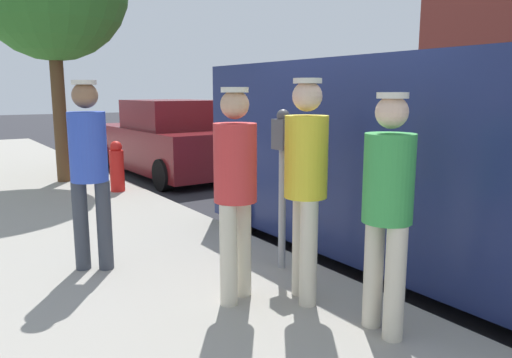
{
  "coord_description": "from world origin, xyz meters",
  "views": [
    {
      "loc": [
        4.08,
        3.36,
        1.83
      ],
      "look_at": [
        1.65,
        -0.24,
        1.05
      ],
      "focal_mm": 34.35,
      "sensor_mm": 36.0,
      "label": 1
    }
  ],
  "objects_px": {
    "pedestrian_in_yellow": "(306,176)",
    "parked_van": "(423,158)",
    "pedestrian_in_red": "(235,181)",
    "pedestrian_in_blue": "(89,163)",
    "pedestrian_in_green": "(388,200)",
    "fire_hydrant": "(117,167)",
    "parking_meter_near": "(283,162)",
    "parked_sedan_behind": "(169,141)"
  },
  "relations": [
    {
      "from": "pedestrian_in_red",
      "to": "pedestrian_in_green",
      "type": "bearing_deg",
      "value": 118.32
    },
    {
      "from": "parking_meter_near",
      "to": "pedestrian_in_blue",
      "type": "height_order",
      "value": "pedestrian_in_blue"
    },
    {
      "from": "parking_meter_near",
      "to": "parked_van",
      "type": "bearing_deg",
      "value": 164.31
    },
    {
      "from": "parking_meter_near",
      "to": "parked_van",
      "type": "height_order",
      "value": "parked_van"
    },
    {
      "from": "pedestrian_in_red",
      "to": "parked_van",
      "type": "height_order",
      "value": "parked_van"
    },
    {
      "from": "parked_van",
      "to": "fire_hydrant",
      "type": "height_order",
      "value": "parked_van"
    },
    {
      "from": "pedestrian_in_green",
      "to": "fire_hydrant",
      "type": "relative_size",
      "value": 1.95
    },
    {
      "from": "fire_hydrant",
      "to": "pedestrian_in_green",
      "type": "bearing_deg",
      "value": 89.13
    },
    {
      "from": "pedestrian_in_red",
      "to": "pedestrian_in_yellow",
      "type": "distance_m",
      "value": 0.56
    },
    {
      "from": "pedestrian_in_red",
      "to": "pedestrian_in_blue",
      "type": "bearing_deg",
      "value": -61.0
    },
    {
      "from": "pedestrian_in_blue",
      "to": "pedestrian_in_red",
      "type": "bearing_deg",
      "value": 119.0
    },
    {
      "from": "pedestrian_in_red",
      "to": "pedestrian_in_yellow",
      "type": "xyz_separation_m",
      "value": [
        -0.46,
        0.3,
        0.05
      ]
    },
    {
      "from": "pedestrian_in_green",
      "to": "parking_meter_near",
      "type": "bearing_deg",
      "value": -97.6
    },
    {
      "from": "pedestrian_in_red",
      "to": "pedestrian_in_blue",
      "type": "height_order",
      "value": "pedestrian_in_blue"
    },
    {
      "from": "pedestrian_in_red",
      "to": "pedestrian_in_yellow",
      "type": "bearing_deg",
      "value": 146.59
    },
    {
      "from": "fire_hydrant",
      "to": "parking_meter_near",
      "type": "bearing_deg",
      "value": 91.27
    },
    {
      "from": "pedestrian_in_yellow",
      "to": "parked_sedan_behind",
      "type": "distance_m",
      "value": 7.38
    },
    {
      "from": "pedestrian_in_green",
      "to": "parked_sedan_behind",
      "type": "xyz_separation_m",
      "value": [
        -1.89,
        -7.84,
        -0.36
      ]
    },
    {
      "from": "pedestrian_in_red",
      "to": "parked_sedan_behind",
      "type": "xyz_separation_m",
      "value": [
        -2.45,
        -6.79,
        -0.38
      ]
    },
    {
      "from": "pedestrian_in_green",
      "to": "pedestrian_in_yellow",
      "type": "relative_size",
      "value": 0.94
    },
    {
      "from": "pedestrian_in_red",
      "to": "pedestrian_in_green",
      "type": "xyz_separation_m",
      "value": [
        -0.56,
        1.05,
        -0.02
      ]
    },
    {
      "from": "pedestrian_in_green",
      "to": "parked_sedan_behind",
      "type": "distance_m",
      "value": 8.07
    },
    {
      "from": "parked_van",
      "to": "fire_hydrant",
      "type": "bearing_deg",
      "value": -72.06
    },
    {
      "from": "pedestrian_in_yellow",
      "to": "parked_van",
      "type": "bearing_deg",
      "value": -171.55
    },
    {
      "from": "pedestrian_in_red",
      "to": "fire_hydrant",
      "type": "distance_m",
      "value": 4.98
    },
    {
      "from": "parked_sedan_behind",
      "to": "pedestrian_in_yellow",
      "type": "bearing_deg",
      "value": 74.33
    },
    {
      "from": "pedestrian_in_yellow",
      "to": "fire_hydrant",
      "type": "bearing_deg",
      "value": -92.11
    },
    {
      "from": "pedestrian_in_blue",
      "to": "pedestrian_in_yellow",
      "type": "bearing_deg",
      "value": 126.15
    },
    {
      "from": "parking_meter_near",
      "to": "fire_hydrant",
      "type": "xyz_separation_m",
      "value": [
        0.1,
        -4.52,
        -0.61
      ]
    },
    {
      "from": "pedestrian_in_green",
      "to": "pedestrian_in_blue",
      "type": "distance_m",
      "value": 2.74
    },
    {
      "from": "pedestrian_in_yellow",
      "to": "pedestrian_in_blue",
      "type": "relative_size",
      "value": 1.0
    },
    {
      "from": "pedestrian_in_red",
      "to": "pedestrian_in_blue",
      "type": "xyz_separation_m",
      "value": [
        0.75,
        -1.36,
        0.05
      ]
    },
    {
      "from": "parking_meter_near",
      "to": "parked_van",
      "type": "distance_m",
      "value": 1.56
    },
    {
      "from": "parked_van",
      "to": "pedestrian_in_red",
      "type": "bearing_deg",
      "value": -0.99
    },
    {
      "from": "parking_meter_near",
      "to": "pedestrian_in_green",
      "type": "xyz_separation_m",
      "value": [
        0.19,
        1.43,
        -0.07
      ]
    },
    {
      "from": "parking_meter_near",
      "to": "pedestrian_in_blue",
      "type": "bearing_deg",
      "value": -32.95
    },
    {
      "from": "pedestrian_in_green",
      "to": "pedestrian_in_yellow",
      "type": "bearing_deg",
      "value": -82.21
    },
    {
      "from": "pedestrian_in_green",
      "to": "fire_hydrant",
      "type": "bearing_deg",
      "value": -90.87
    },
    {
      "from": "parked_sedan_behind",
      "to": "pedestrian_in_blue",
      "type": "bearing_deg",
      "value": 59.44
    },
    {
      "from": "parked_van",
      "to": "pedestrian_in_green",
      "type": "bearing_deg",
      "value": 30.79
    },
    {
      "from": "fire_hydrant",
      "to": "pedestrian_in_yellow",
      "type": "bearing_deg",
      "value": 87.89
    },
    {
      "from": "pedestrian_in_blue",
      "to": "parked_sedan_behind",
      "type": "bearing_deg",
      "value": -120.56
    }
  ]
}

